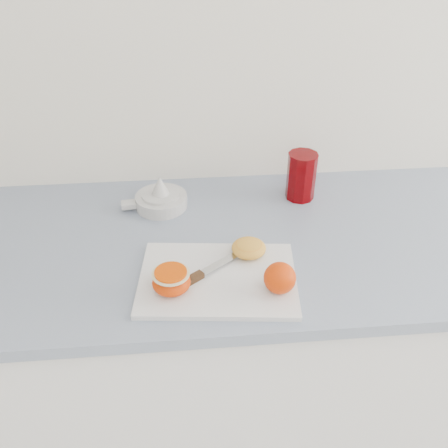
% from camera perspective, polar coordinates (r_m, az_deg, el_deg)
% --- Properties ---
extents(counter, '(2.58, 0.64, 0.89)m').
position_cam_1_polar(counter, '(1.53, 2.97, -14.96)').
color(counter, white).
rests_on(counter, ground).
extents(cutting_board, '(0.36, 0.27, 0.01)m').
position_cam_1_polar(cutting_board, '(1.08, -0.72, -6.29)').
color(cutting_board, silver).
rests_on(cutting_board, counter).
extents(whole_orange, '(0.07, 0.07, 0.07)m').
position_cam_1_polar(whole_orange, '(1.03, 6.39, -6.15)').
color(whole_orange, '#F73107').
rests_on(whole_orange, cutting_board).
extents(half_orange, '(0.08, 0.08, 0.05)m').
position_cam_1_polar(half_orange, '(1.04, -6.04, -6.50)').
color(half_orange, '#F73107').
rests_on(half_orange, cutting_board).
extents(squeezed_shell, '(0.08, 0.08, 0.03)m').
position_cam_1_polar(squeezed_shell, '(1.13, 2.85, -2.74)').
color(squeezed_shell, gold).
rests_on(squeezed_shell, cutting_board).
extents(paring_knife, '(0.18, 0.14, 0.01)m').
position_cam_1_polar(paring_knife, '(1.07, -3.68, -6.32)').
color(paring_knife, '#4A2E1A').
rests_on(paring_knife, cutting_board).
extents(citrus_juicer, '(0.17, 0.14, 0.09)m').
position_cam_1_polar(citrus_juicer, '(1.33, -7.27, 2.91)').
color(citrus_juicer, silver).
rests_on(citrus_juicer, counter).
extents(red_tumbler, '(0.08, 0.08, 0.13)m').
position_cam_1_polar(red_tumbler, '(1.36, 8.81, 5.25)').
color(red_tumbler, '#5C0002').
rests_on(red_tumbler, counter).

